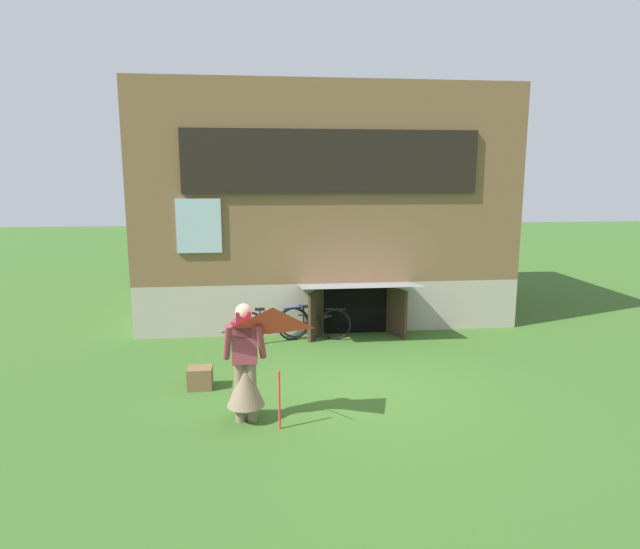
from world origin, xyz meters
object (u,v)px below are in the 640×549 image
person (245,372)px  bicycle_black (314,323)px  kite (273,341)px  bicycle_blue (271,325)px  wooden_crate (200,378)px

person → bicycle_black: bearing=50.7°
kite → bicycle_blue: size_ratio=1.01×
kite → wooden_crate: kite is taller
bicycle_black → wooden_crate: 3.23m
kite → bicycle_blue: (0.05, 4.12, -0.95)m
person → wooden_crate: bearing=101.0°
person → kite: 0.92m
bicycle_blue → bicycle_black: bearing=-4.9°
person → bicycle_black: 3.98m
person → kite: person is taller
kite → bicycle_black: kite is taller
person → wooden_crate: size_ratio=4.35×
person → bicycle_black: person is taller
wooden_crate → kite: bearing=-58.4°
bicycle_black → bicycle_blue: size_ratio=0.94×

